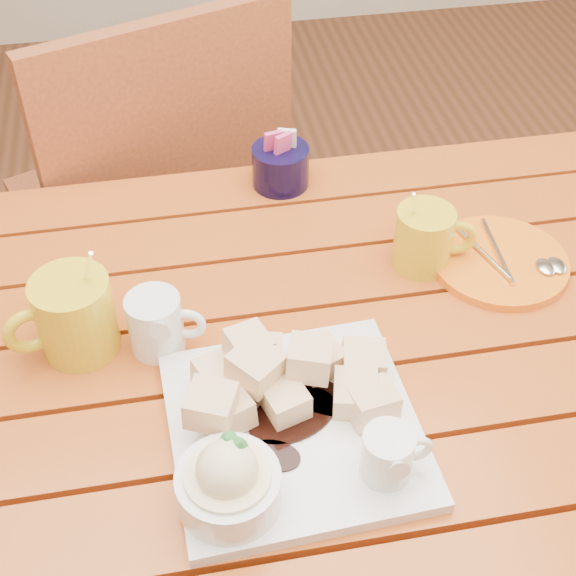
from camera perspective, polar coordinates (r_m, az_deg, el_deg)
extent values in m
cube|color=#B04816|center=(0.89, 2.51, -15.30)|extent=(1.20, 0.11, 0.03)
cube|color=#B04816|center=(0.96, 1.03, -9.55)|extent=(1.20, 0.11, 0.03)
cube|color=#B04816|center=(1.03, -0.21, -4.55)|extent=(1.20, 0.11, 0.03)
cube|color=#B04816|center=(1.11, -1.27, -0.23)|extent=(1.20, 0.11, 0.03)
cube|color=#B04816|center=(1.19, -2.19, 3.49)|extent=(1.20, 0.11, 0.03)
cube|color=#B04816|center=(1.28, -2.98, 6.71)|extent=(1.20, 0.11, 0.03)
cube|color=#B04816|center=(1.33, -3.00, 5.24)|extent=(1.12, 0.04, 0.08)
cylinder|color=#B04816|center=(1.67, 16.44, -1.72)|extent=(0.06, 0.06, 0.72)
cube|color=white|center=(0.92, 0.43, -9.92)|extent=(0.29, 0.29, 0.02)
cube|color=#DD8E43|center=(0.95, 2.28, -5.03)|extent=(0.06, 0.06, 0.04)
cube|color=#DD8E43|center=(0.92, 4.80, -7.52)|extent=(0.06, 0.06, 0.04)
cube|color=#DD8E43|center=(0.95, -1.88, -4.97)|extent=(0.06, 0.06, 0.04)
cube|color=#DD8E43|center=(0.91, -4.24, -8.56)|extent=(0.06, 0.06, 0.04)
cube|color=#DD8E43|center=(0.94, -5.04, -6.32)|extent=(0.06, 0.06, 0.04)
cube|color=#DD8E43|center=(0.91, 1.56, -5.04)|extent=(0.06, 0.06, 0.04)
cube|color=#DD8E43|center=(0.91, -0.16, -8.10)|extent=(0.06, 0.06, 0.04)
cube|color=#DD8E43|center=(0.95, 5.37, -5.17)|extent=(0.06, 0.06, 0.04)
cube|color=#DD8E43|center=(0.91, 5.98, -8.13)|extent=(0.06, 0.06, 0.04)
cube|color=#DD8E43|center=(0.90, -2.31, -5.59)|extent=(0.07, 0.07, 0.04)
cube|color=#DD8E43|center=(0.92, -2.84, -4.22)|extent=(0.06, 0.06, 0.04)
cube|color=#DD8E43|center=(0.87, -5.50, -8.32)|extent=(0.06, 0.06, 0.04)
cylinder|color=white|center=(0.84, -4.24, -14.01)|extent=(0.11, 0.11, 0.04)
cylinder|color=#FDF5BA|center=(0.83, -4.28, -13.57)|extent=(0.09, 0.09, 0.03)
sphere|color=#FDF5BA|center=(0.82, -4.35, -12.77)|extent=(0.06, 0.06, 0.06)
cone|color=#2D8B38|center=(0.80, -3.46, -11.10)|extent=(0.04, 0.04, 0.03)
cone|color=#2D8B38|center=(0.81, -4.33, -10.72)|extent=(0.03, 0.03, 0.03)
cylinder|color=white|center=(0.86, 7.06, -11.68)|extent=(0.06, 0.06, 0.06)
cylinder|color=black|center=(0.84, 7.21, -10.67)|extent=(0.04, 0.04, 0.01)
cone|color=white|center=(0.83, 7.72, -12.34)|extent=(0.02, 0.02, 0.03)
torus|color=white|center=(0.87, 9.12, -11.23)|extent=(0.04, 0.01, 0.04)
cylinder|color=gold|center=(1.01, -14.86, -1.92)|extent=(0.10, 0.10, 0.11)
cylinder|color=black|center=(0.98, -15.33, -0.06)|extent=(0.08, 0.08, 0.01)
torus|color=gold|center=(1.01, -17.86, -2.93)|extent=(0.07, 0.03, 0.07)
cylinder|color=silver|center=(0.99, -14.33, 0.16)|extent=(0.05, 0.05, 0.14)
cylinder|color=gold|center=(1.11, 9.60, 3.50)|extent=(0.08, 0.08, 0.09)
cylinder|color=black|center=(1.09, 9.82, 5.00)|extent=(0.07, 0.07, 0.01)
torus|color=gold|center=(1.12, 11.92, 3.50)|extent=(0.06, 0.02, 0.06)
cylinder|color=silver|center=(1.10, 8.98, 4.97)|extent=(0.03, 0.05, 0.12)
cylinder|color=white|center=(1.00, -9.41, -2.52)|extent=(0.07, 0.07, 0.08)
cylinder|color=white|center=(0.97, -9.64, -1.04)|extent=(0.05, 0.05, 0.01)
cone|color=white|center=(0.95, -9.47, -2.79)|extent=(0.03, 0.03, 0.03)
torus|color=white|center=(1.00, -7.14, -2.16)|extent=(0.05, 0.02, 0.05)
cylinder|color=black|center=(1.26, -0.54, 8.65)|extent=(0.09, 0.09, 0.06)
cube|color=#E33D83|center=(1.23, -1.07, 10.25)|extent=(0.03, 0.02, 0.04)
cube|color=white|center=(1.24, -0.07, 10.45)|extent=(0.03, 0.02, 0.04)
cube|color=#E33D83|center=(1.23, -0.39, 10.08)|extent=(0.03, 0.02, 0.04)
cylinder|color=orange|center=(1.16, 14.77, 1.84)|extent=(0.19, 0.19, 0.01)
cylinder|color=silver|center=(1.15, 13.70, 2.46)|extent=(0.04, 0.13, 0.01)
cylinder|color=silver|center=(1.16, 14.67, 2.58)|extent=(0.02, 0.14, 0.01)
ellipsoid|color=silver|center=(1.15, 17.85, 1.46)|extent=(0.03, 0.04, 0.01)
ellipsoid|color=silver|center=(1.16, 18.55, 1.55)|extent=(0.03, 0.04, 0.01)
cube|color=brown|center=(1.71, -10.25, 5.62)|extent=(0.58, 0.58, 0.03)
cylinder|color=brown|center=(2.06, -6.59, 4.83)|extent=(0.04, 0.04, 0.45)
cylinder|color=brown|center=(1.97, -16.77, 1.06)|extent=(0.04, 0.04, 0.45)
cylinder|color=brown|center=(1.79, -1.15, -1.79)|extent=(0.04, 0.04, 0.45)
cylinder|color=brown|center=(1.70, -12.67, -6.51)|extent=(0.04, 0.04, 0.45)
cube|color=brown|center=(1.41, -8.19, 9.48)|extent=(0.44, 0.19, 0.48)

